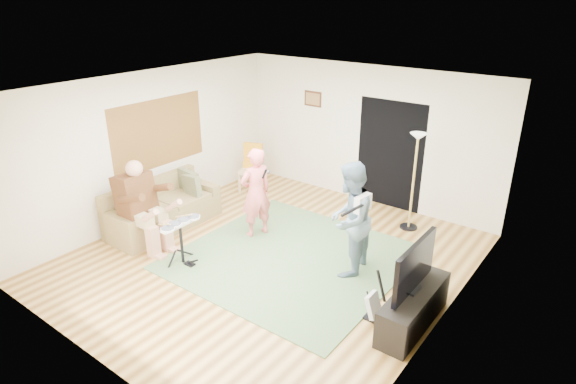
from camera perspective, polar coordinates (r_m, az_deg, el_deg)
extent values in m
plane|color=brown|center=(7.78, -2.14, -7.80)|extent=(6.00, 6.00, 0.00)
plane|color=white|center=(6.81, -2.48, 12.15)|extent=(6.00, 6.00, 0.00)
plane|color=olive|center=(9.15, -15.06, 6.75)|extent=(0.00, 2.05, 2.05)
plane|color=black|center=(9.42, 11.98, 4.32)|extent=(2.10, 0.00, 2.10)
cube|color=#3F2314|center=(10.06, 2.97, 10.97)|extent=(0.42, 0.03, 0.32)
cube|color=#4E7245|center=(7.76, 0.43, -7.78)|extent=(3.34, 3.26, 0.02)
cube|color=olive|center=(8.92, -14.41, -2.84)|extent=(0.83, 1.66, 0.41)
cube|color=olive|center=(9.10, -15.94, -1.05)|extent=(0.16, 2.05, 0.83)
cube|color=olive|center=(9.43, -10.14, -0.45)|extent=(0.83, 0.19, 0.58)
cube|color=olive|center=(8.41, -19.31, -4.42)|extent=(0.83, 0.19, 0.58)
cube|color=#553017|center=(8.19, -17.69, -0.27)|extent=(0.42, 0.54, 0.69)
sphere|color=tan|center=(7.97, -17.77, 2.65)|extent=(0.27, 0.27, 0.27)
cylinder|color=black|center=(7.65, -12.51, -5.93)|extent=(0.05, 0.05, 0.65)
cube|color=white|center=(7.51, -12.72, -3.81)|extent=(0.13, 0.65, 0.04)
imported|color=#F3696E|center=(8.16, -3.84, -0.11)|extent=(0.55, 0.67, 1.58)
imported|color=slate|center=(7.07, 7.29, -3.27)|extent=(0.81, 0.96, 1.75)
cube|color=black|center=(6.57, 9.96, -14.47)|extent=(0.20, 0.17, 0.03)
cube|color=silver|center=(6.45, 10.09, -13.06)|extent=(0.16, 0.24, 0.32)
cylinder|color=black|center=(6.24, 10.98, -10.87)|extent=(0.17, 0.04, 0.42)
cylinder|color=black|center=(8.97, 14.08, -4.04)|extent=(0.31, 0.31, 0.03)
cylinder|color=tan|center=(8.63, 14.61, 0.94)|extent=(0.04, 0.04, 1.67)
cone|color=white|center=(8.36, 15.18, 6.36)|extent=(0.28, 0.28, 0.11)
cube|color=#D2B388|center=(10.09, -4.47, 2.47)|extent=(0.56, 0.56, 0.04)
cube|color=orange|center=(10.12, -3.80, 4.58)|extent=(0.41, 0.22, 0.43)
cube|color=black|center=(6.44, 14.66, -13.18)|extent=(0.40, 1.40, 0.50)
cube|color=black|center=(6.13, 14.79, -8.48)|extent=(0.06, 1.08, 0.64)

